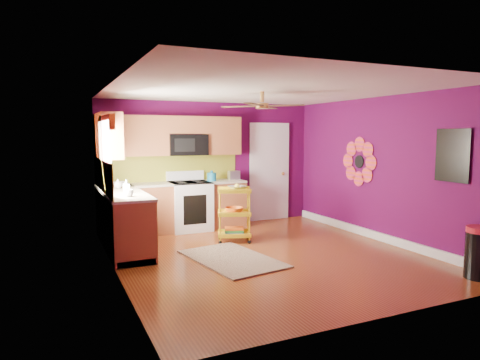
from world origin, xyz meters
name	(u,v)px	position (x,y,z in m)	size (l,w,h in m)	color
ground	(267,255)	(0.00, 0.00, 0.00)	(5.00, 5.00, 0.00)	#652C0F
room_envelope	(270,149)	(0.03, 0.00, 1.63)	(4.54, 5.04, 2.52)	#510942
lower_cabinets	(153,214)	(-1.35, 1.82, 0.43)	(2.81, 2.31, 0.94)	brown
electric_range	(190,205)	(-0.55, 2.17, 0.48)	(0.76, 0.66, 1.13)	white
upper_cabinetry	(153,137)	(-1.24, 2.17, 1.80)	(2.80, 2.30, 1.26)	brown
left_window	(105,142)	(-2.22, 1.05, 1.74)	(0.08, 1.35, 1.08)	white
panel_door	(269,173)	(1.35, 2.47, 1.02)	(0.95, 0.11, 2.15)	white
right_wall_art	(397,159)	(2.23, -0.34, 1.44)	(0.04, 2.74, 1.04)	black
ceiling_fan	(262,105)	(0.00, 0.20, 2.29)	(1.01, 1.01, 0.26)	#BF8C3F
shag_rug	(232,259)	(-0.59, -0.01, 0.01)	(1.00, 1.63, 0.02)	black
rolling_cart	(235,212)	(-0.12, 0.98, 0.52)	(0.67, 0.58, 1.01)	yellow
trash_can	(480,253)	(1.97, -2.08, 0.34)	(0.39, 0.41, 0.67)	black
teal_kettle	(212,177)	(-0.09, 2.17, 1.02)	(0.18, 0.18, 0.21)	#12668B
toaster	(234,175)	(0.40, 2.21, 1.03)	(0.22, 0.15, 0.18)	beige
soap_bottle_a	(126,186)	(-1.92, 1.08, 1.04)	(0.09, 0.09, 0.21)	#EA3F72
soap_bottle_b	(118,184)	(-1.96, 1.68, 1.02)	(0.13, 0.13, 0.16)	white
counter_dish	(120,184)	(-1.87, 2.04, 0.98)	(0.29, 0.29, 0.07)	white
counter_cup	(129,193)	(-1.96, 0.63, 0.99)	(0.13, 0.13, 0.11)	white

